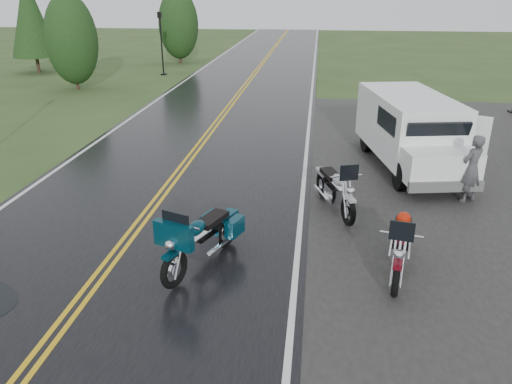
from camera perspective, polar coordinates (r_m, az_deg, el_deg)
ground at (r=10.59m, az=-16.76°, el=-8.44°), size 120.00×120.00×0.00m
road at (r=19.41m, az=-5.41°, el=6.68°), size 8.00×100.00×0.04m
motorcycle_red at (r=9.29m, az=15.90°, el=-7.94°), size 1.32×2.51×1.41m
motorcycle_teal at (r=9.27m, az=-9.46°, el=-7.10°), size 1.76×2.67×1.48m
motorcycle_silver at (r=11.69m, az=10.60°, el=-0.83°), size 1.63×2.60×1.44m
van_white at (r=14.11m, az=16.54°, el=4.44°), size 3.16×6.03×2.25m
person_at_van at (r=13.99m, az=23.43°, el=2.34°), size 0.78×0.74×1.79m
lamp_post_far_left at (r=33.15m, az=-10.74°, el=16.32°), size 0.33×0.33×3.86m
tree_left_mid at (r=29.42m, az=-20.21°, el=15.05°), size 2.74×2.74×4.27m
tree_left_far at (r=38.30m, az=-8.80°, el=17.62°), size 2.85×2.85×4.39m
pine_left_far at (r=36.33m, az=-24.28°, el=16.98°), size 2.85×2.85×5.94m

